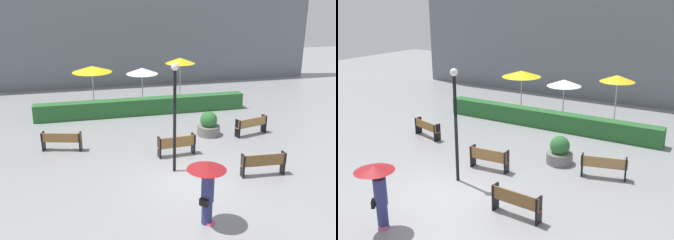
% 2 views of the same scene
% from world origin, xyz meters
% --- Properties ---
extents(ground_plane, '(60.00, 60.00, 0.00)m').
position_xyz_m(ground_plane, '(0.00, 0.00, 0.00)').
color(ground_plane, gray).
extents(bench_near_right, '(1.73, 0.43, 0.89)m').
position_xyz_m(bench_near_right, '(2.85, -0.24, 0.53)').
color(bench_near_right, brown).
rests_on(bench_near_right, ground).
extents(bench_far_left, '(1.76, 0.78, 0.83)m').
position_xyz_m(bench_far_left, '(-4.56, 4.05, 0.49)').
color(bench_far_left, olive).
rests_on(bench_far_left, ground).
extents(bench_far_right, '(1.74, 0.76, 0.87)m').
position_xyz_m(bench_far_right, '(4.30, 3.91, 0.52)').
color(bench_far_right, '#9E7242').
rests_on(bench_far_right, ground).
extents(bench_mid_center, '(1.65, 0.50, 0.88)m').
position_xyz_m(bench_mid_center, '(0.17, 2.35, 0.51)').
color(bench_mid_center, olive).
rests_on(bench_mid_center, ground).
extents(pedestrian_with_umbrella, '(1.15, 1.15, 1.98)m').
position_xyz_m(pedestrian_with_umbrella, '(-0.29, -2.79, 1.38)').
color(pedestrian_with_umbrella, navy).
rests_on(pedestrian_with_umbrella, ground).
extents(planter_pot, '(1.09, 1.09, 1.17)m').
position_xyz_m(planter_pot, '(2.29, 4.40, 0.50)').
color(planter_pot, slate).
rests_on(planter_pot, ground).
extents(lamp_post, '(0.28, 0.28, 4.23)m').
position_xyz_m(lamp_post, '(-0.30, 0.94, 2.57)').
color(lamp_post, black).
rests_on(lamp_post, ground).
extents(patio_umbrella_yellow, '(2.29, 2.29, 2.49)m').
position_xyz_m(patio_umbrella_yellow, '(-2.79, 10.38, 2.31)').
color(patio_umbrella_yellow, silver).
rests_on(patio_umbrella_yellow, ground).
extents(patio_umbrella_white, '(1.87, 1.87, 2.33)m').
position_xyz_m(patio_umbrella_white, '(0.06, 9.96, 2.15)').
color(patio_umbrella_white, silver).
rests_on(patio_umbrella_white, ground).
extents(patio_umbrella_yellow_far, '(1.85, 1.85, 2.67)m').
position_xyz_m(patio_umbrella_yellow_far, '(2.64, 10.95, 2.48)').
color(patio_umbrella_yellow_far, silver).
rests_on(patio_umbrella_yellow_far, ground).
extents(hedge_strip, '(11.75, 0.70, 0.91)m').
position_xyz_m(hedge_strip, '(-0.20, 8.40, 0.46)').
color(hedge_strip, '#28602D').
rests_on(hedge_strip, ground).
extents(building_facade, '(28.00, 1.20, 10.41)m').
position_xyz_m(building_facade, '(0.00, 16.00, 5.20)').
color(building_facade, slate).
rests_on(building_facade, ground).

